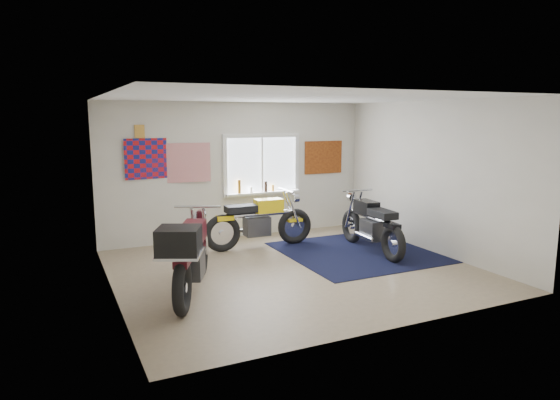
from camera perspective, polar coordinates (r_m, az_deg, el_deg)
name	(u,v)px	position (r m, az deg, el deg)	size (l,w,h in m)	color
ground	(294,270)	(8.05, 1.61, -7.95)	(5.50, 5.50, 0.00)	#9E896B
room_shell	(295,167)	(7.72, 1.67, 3.75)	(5.50, 5.50, 5.50)	white
navy_rug	(357,252)	(9.13, 8.77, -5.91)	(2.50, 2.60, 0.01)	black
window_assembly	(262,169)	(10.18, -2.09, 3.60)	(1.66, 0.17, 1.26)	white
oil_bottles	(253,187)	(10.08, -3.13, 1.48)	(0.80, 0.07, 0.28)	#935C15
flag_display	(140,131)	(9.47, -15.76, 7.55)	(1.60, 0.10, 1.17)	red
triumph_poster	(323,157)	(10.82, 4.98, 4.88)	(0.90, 0.03, 0.70)	#A54C14
yellow_triumph	(259,223)	(9.26, -2.42, -2.61)	(2.13, 0.64, 1.07)	black
black_chrome_bike	(371,226)	(9.12, 10.39, -2.96)	(0.64, 2.09, 1.07)	black
maroon_tourer	(190,255)	(6.78, -10.29, -6.24)	(1.24, 2.15, 1.14)	black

